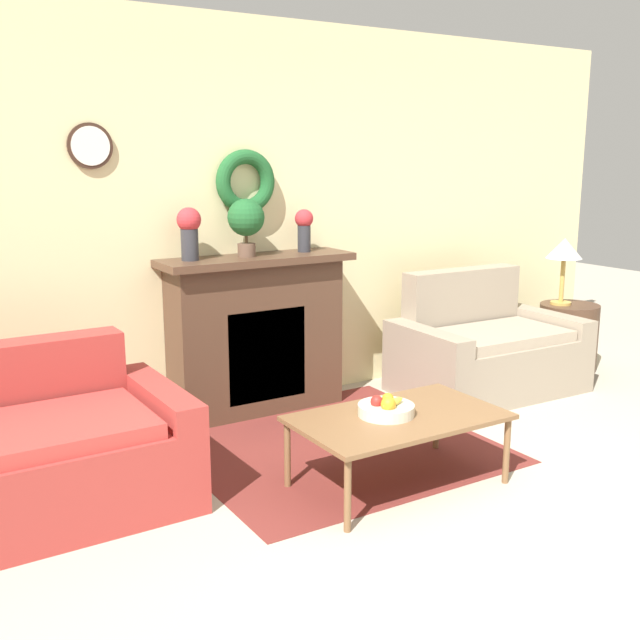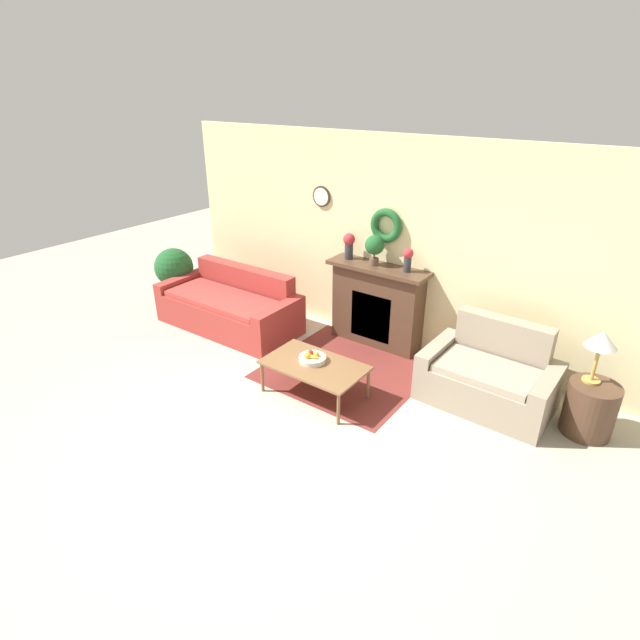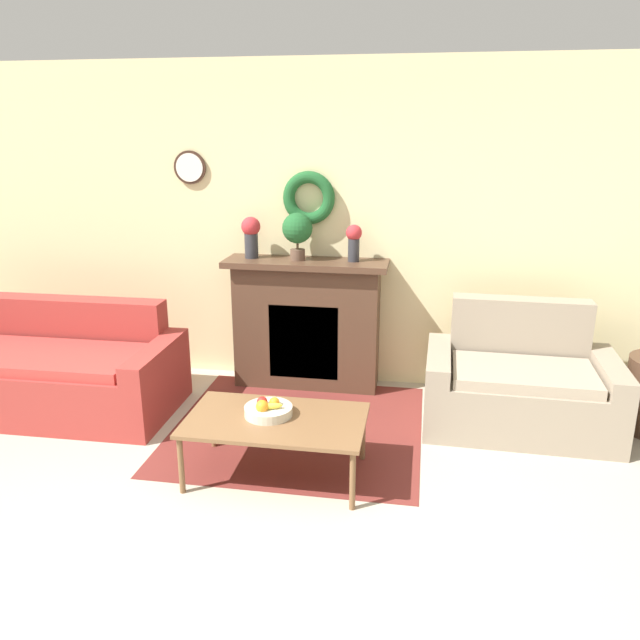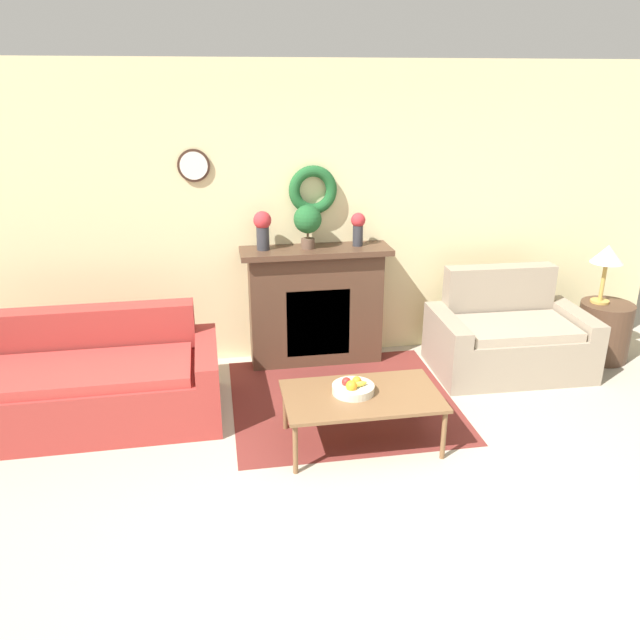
{
  "view_description": "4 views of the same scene",
  "coord_description": "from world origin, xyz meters",
  "px_view_note": "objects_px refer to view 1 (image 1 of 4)",
  "views": [
    {
      "loc": [
        -2.38,
        -1.96,
        1.78
      ],
      "look_at": [
        -0.13,
        1.7,
        0.83
      ],
      "focal_mm": 42.0,
      "sensor_mm": 36.0,
      "label": 1
    },
    {
      "loc": [
        2.86,
        -2.75,
        3.24
      ],
      "look_at": [
        -0.18,
        1.43,
        0.77
      ],
      "focal_mm": 28.0,
      "sensor_mm": 36.0,
      "label": 2
    },
    {
      "loc": [
        0.87,
        -2.39,
        2.16
      ],
      "look_at": [
        0.18,
        1.68,
        0.88
      ],
      "focal_mm": 35.0,
      "sensor_mm": 36.0,
      "label": 3
    },
    {
      "loc": [
        -0.98,
        -2.8,
        2.52
      ],
      "look_at": [
        -0.21,
        1.72,
        0.75
      ],
      "focal_mm": 35.0,
      "sensor_mm": 36.0,
      "label": 4
    }
  ],
  "objects_px": {
    "table_lamp": "(564,252)",
    "fireplace": "(257,334)",
    "side_table_by_loveseat": "(568,337)",
    "loveseat_right": "(485,351)",
    "vase_on_mantel_right": "(304,227)",
    "fruit_bowl": "(386,408)",
    "potted_plant_on_mantel": "(246,220)",
    "vase_on_mantel_left": "(189,230)",
    "coffee_table": "(398,421)"
  },
  "relations": [
    {
      "from": "potted_plant_on_mantel",
      "to": "table_lamp",
      "type": "bearing_deg",
      "value": -7.63
    },
    {
      "from": "side_table_by_loveseat",
      "to": "table_lamp",
      "type": "distance_m",
      "value": 0.73
    },
    {
      "from": "loveseat_right",
      "to": "potted_plant_on_mantel",
      "type": "bearing_deg",
      "value": 166.7
    },
    {
      "from": "coffee_table",
      "to": "loveseat_right",
      "type": "bearing_deg",
      "value": 32.3
    },
    {
      "from": "loveseat_right",
      "to": "side_table_by_loveseat",
      "type": "height_order",
      "value": "loveseat_right"
    },
    {
      "from": "fireplace",
      "to": "coffee_table",
      "type": "height_order",
      "value": "fireplace"
    },
    {
      "from": "loveseat_right",
      "to": "vase_on_mantel_right",
      "type": "height_order",
      "value": "vase_on_mantel_right"
    },
    {
      "from": "fireplace",
      "to": "table_lamp",
      "type": "xyz_separation_m",
      "value": [
        2.66,
        -0.38,
        0.44
      ]
    },
    {
      "from": "side_table_by_loveseat",
      "to": "potted_plant_on_mantel",
      "type": "height_order",
      "value": "potted_plant_on_mantel"
    },
    {
      "from": "coffee_table",
      "to": "potted_plant_on_mantel",
      "type": "bearing_deg",
      "value": 96.04
    },
    {
      "from": "loveseat_right",
      "to": "vase_on_mantel_right",
      "type": "xyz_separation_m",
      "value": [
        -1.32,
        0.49,
        0.98
      ]
    },
    {
      "from": "fireplace",
      "to": "potted_plant_on_mantel",
      "type": "distance_m",
      "value": 0.8
    },
    {
      "from": "potted_plant_on_mantel",
      "to": "vase_on_mantel_left",
      "type": "bearing_deg",
      "value": 177.13
    },
    {
      "from": "coffee_table",
      "to": "potted_plant_on_mantel",
      "type": "xyz_separation_m",
      "value": [
        -0.16,
        1.5,
        0.99
      ]
    },
    {
      "from": "table_lamp",
      "to": "vase_on_mantel_right",
      "type": "xyz_separation_m",
      "value": [
        -2.27,
        0.39,
        0.28
      ]
    },
    {
      "from": "loveseat_right",
      "to": "potted_plant_on_mantel",
      "type": "xyz_separation_m",
      "value": [
        -1.79,
        0.47,
        1.05
      ]
    },
    {
      "from": "side_table_by_loveseat",
      "to": "potted_plant_on_mantel",
      "type": "xyz_separation_m",
      "value": [
        -2.79,
        0.41,
        1.08
      ]
    },
    {
      "from": "vase_on_mantel_right",
      "to": "coffee_table",
      "type": "bearing_deg",
      "value": -101.31
    },
    {
      "from": "fruit_bowl",
      "to": "fireplace",
      "type": "bearing_deg",
      "value": 91.15
    },
    {
      "from": "side_table_by_loveseat",
      "to": "vase_on_mantel_left",
      "type": "bearing_deg",
      "value": 172.24
    },
    {
      "from": "fireplace",
      "to": "potted_plant_on_mantel",
      "type": "relative_size",
      "value": 3.49
    },
    {
      "from": "fireplace",
      "to": "fruit_bowl",
      "type": "height_order",
      "value": "fireplace"
    },
    {
      "from": "loveseat_right",
      "to": "coffee_table",
      "type": "height_order",
      "value": "loveseat_right"
    },
    {
      "from": "loveseat_right",
      "to": "fruit_bowl",
      "type": "bearing_deg",
      "value": -147.94
    },
    {
      "from": "coffee_table",
      "to": "table_lamp",
      "type": "bearing_deg",
      "value": 23.8
    },
    {
      "from": "potted_plant_on_mantel",
      "to": "fruit_bowl",
      "type": "bearing_deg",
      "value": -86.08
    },
    {
      "from": "vase_on_mantel_right",
      "to": "potted_plant_on_mantel",
      "type": "xyz_separation_m",
      "value": [
        -0.46,
        -0.02,
        0.07
      ]
    },
    {
      "from": "vase_on_mantel_left",
      "to": "side_table_by_loveseat",
      "type": "bearing_deg",
      "value": -7.76
    },
    {
      "from": "coffee_table",
      "to": "vase_on_mantel_right",
      "type": "distance_m",
      "value": 1.8
    },
    {
      "from": "fruit_bowl",
      "to": "potted_plant_on_mantel",
      "type": "relative_size",
      "value": 0.79
    },
    {
      "from": "fireplace",
      "to": "table_lamp",
      "type": "relative_size",
      "value": 2.45
    },
    {
      "from": "fruit_bowl",
      "to": "vase_on_mantel_left",
      "type": "height_order",
      "value": "vase_on_mantel_left"
    },
    {
      "from": "table_lamp",
      "to": "vase_on_mantel_left",
      "type": "relative_size",
      "value": 1.61
    },
    {
      "from": "potted_plant_on_mantel",
      "to": "vase_on_mantel_right",
      "type": "bearing_deg",
      "value": 2.47
    },
    {
      "from": "fireplace",
      "to": "vase_on_mantel_right",
      "type": "relative_size",
      "value": 4.51
    },
    {
      "from": "coffee_table",
      "to": "fruit_bowl",
      "type": "height_order",
      "value": "fruit_bowl"
    },
    {
      "from": "loveseat_right",
      "to": "coffee_table",
      "type": "bearing_deg",
      "value": -146.17
    },
    {
      "from": "coffee_table",
      "to": "fruit_bowl",
      "type": "bearing_deg",
      "value": 149.09
    },
    {
      "from": "fruit_bowl",
      "to": "side_table_by_loveseat",
      "type": "xyz_separation_m",
      "value": [
        2.69,
        1.05,
        -0.16
      ]
    },
    {
      "from": "fireplace",
      "to": "side_table_by_loveseat",
      "type": "xyz_separation_m",
      "value": [
        2.72,
        -0.43,
        -0.28
      ]
    },
    {
      "from": "fireplace",
      "to": "coffee_table",
      "type": "distance_m",
      "value": 1.53
    },
    {
      "from": "vase_on_mantel_left",
      "to": "potted_plant_on_mantel",
      "type": "relative_size",
      "value": 0.88
    },
    {
      "from": "side_table_by_loveseat",
      "to": "coffee_table",
      "type": "bearing_deg",
      "value": -157.59
    },
    {
      "from": "side_table_by_loveseat",
      "to": "table_lamp",
      "type": "height_order",
      "value": "table_lamp"
    },
    {
      "from": "coffee_table",
      "to": "fireplace",
      "type": "bearing_deg",
      "value": 93.32
    },
    {
      "from": "loveseat_right",
      "to": "vase_on_mantel_right",
      "type": "relative_size",
      "value": 4.66
    },
    {
      "from": "table_lamp",
      "to": "fireplace",
      "type": "bearing_deg",
      "value": 171.86
    },
    {
      "from": "fireplace",
      "to": "coffee_table",
      "type": "xyz_separation_m",
      "value": [
        0.09,
        -1.52,
        -0.19
      ]
    },
    {
      "from": "coffee_table",
      "to": "side_table_by_loveseat",
      "type": "height_order",
      "value": "side_table_by_loveseat"
    },
    {
      "from": "coffee_table",
      "to": "vase_on_mantel_right",
      "type": "height_order",
      "value": "vase_on_mantel_right"
    }
  ]
}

